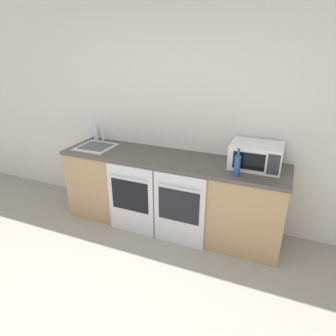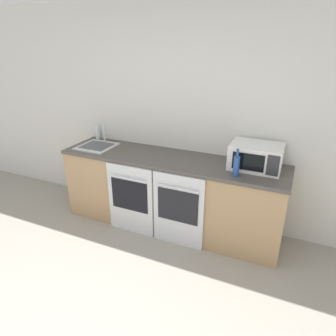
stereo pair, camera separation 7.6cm
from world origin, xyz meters
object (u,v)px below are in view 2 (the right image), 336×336
object	(u,v)px
oven_left	(130,200)
bottle_clear	(98,132)
microwave	(256,156)
bottle_blue	(236,166)
oven_right	(178,211)
sink	(97,146)

from	to	relation	value
oven_left	bottle_clear	size ratio (longest dim) A/B	3.70
oven_left	microwave	distance (m)	1.49
bottle_blue	bottle_clear	world-z (taller)	bottle_blue
oven_left	microwave	world-z (taller)	microwave
oven_right	bottle_clear	distance (m)	1.65
microwave	bottle_blue	size ratio (longest dim) A/B	1.84
oven_right	sink	distance (m)	1.37
oven_left	sink	xyz separation A→B (m)	(-0.64, 0.31, 0.48)
microwave	sink	xyz separation A→B (m)	(-1.94, -0.11, -0.12)
bottle_clear	sink	distance (m)	0.35
microwave	oven_left	bearing A→B (deg)	-161.96
oven_right	bottle_blue	world-z (taller)	bottle_blue
microwave	sink	distance (m)	1.94
microwave	sink	world-z (taller)	sink
oven_right	bottle_blue	size ratio (longest dim) A/B	3.02
sink	oven_left	bearing A→B (deg)	-25.57
sink	oven_right	bearing A→B (deg)	-13.90
oven_left	microwave	xyz separation A→B (m)	(1.30, 0.42, 0.59)
oven_right	bottle_clear	bearing A→B (deg)	157.54
microwave	bottle_blue	bearing A→B (deg)	-115.59
bottle_blue	sink	distance (m)	1.81
sink	microwave	bearing A→B (deg)	3.38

